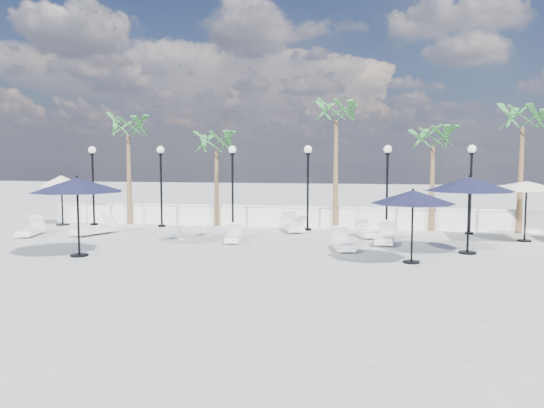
% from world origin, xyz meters
% --- Properties ---
extents(ground, '(100.00, 100.00, 0.00)m').
position_xyz_m(ground, '(0.00, 0.00, 0.00)').
color(ground, '#9C9D98').
rests_on(ground, ground).
extents(balustrade, '(26.00, 0.30, 1.01)m').
position_xyz_m(balustrade, '(0.00, 7.50, 0.47)').
color(balustrade, silver).
rests_on(balustrade, ground).
extents(lamppost_0, '(0.36, 0.36, 3.84)m').
position_xyz_m(lamppost_0, '(-10.50, 6.50, 2.49)').
color(lamppost_0, black).
rests_on(lamppost_0, ground).
extents(lamppost_1, '(0.36, 0.36, 3.84)m').
position_xyz_m(lamppost_1, '(-7.00, 6.50, 2.49)').
color(lamppost_1, black).
rests_on(lamppost_1, ground).
extents(lamppost_2, '(0.36, 0.36, 3.84)m').
position_xyz_m(lamppost_2, '(-3.50, 6.50, 2.49)').
color(lamppost_2, black).
rests_on(lamppost_2, ground).
extents(lamppost_3, '(0.36, 0.36, 3.84)m').
position_xyz_m(lamppost_3, '(0.00, 6.50, 2.49)').
color(lamppost_3, black).
rests_on(lamppost_3, ground).
extents(lamppost_4, '(0.36, 0.36, 3.84)m').
position_xyz_m(lamppost_4, '(3.50, 6.50, 2.49)').
color(lamppost_4, black).
rests_on(lamppost_4, ground).
extents(lamppost_5, '(0.36, 0.36, 3.84)m').
position_xyz_m(lamppost_5, '(7.00, 6.50, 2.49)').
color(lamppost_5, black).
rests_on(lamppost_5, ground).
extents(palm_0, '(2.60, 2.60, 5.50)m').
position_xyz_m(palm_0, '(-9.00, 7.30, 4.53)').
color(palm_0, brown).
rests_on(palm_0, ground).
extents(palm_1, '(2.60, 2.60, 4.70)m').
position_xyz_m(palm_1, '(-4.50, 7.30, 3.75)').
color(palm_1, brown).
rests_on(palm_1, ground).
extents(palm_2, '(2.60, 2.60, 6.10)m').
position_xyz_m(palm_2, '(1.20, 7.30, 5.12)').
color(palm_2, brown).
rests_on(palm_2, ground).
extents(palm_3, '(2.60, 2.60, 4.90)m').
position_xyz_m(palm_3, '(5.50, 7.30, 3.95)').
color(palm_3, brown).
rests_on(palm_3, ground).
extents(palm_4, '(2.60, 2.60, 5.70)m').
position_xyz_m(palm_4, '(9.20, 7.30, 4.73)').
color(palm_4, brown).
rests_on(palm_4, ground).
extents(lounger_0, '(1.06, 2.00, 0.71)m').
position_xyz_m(lounger_0, '(-11.25, 2.62, 0.24)').
color(lounger_0, silver).
rests_on(lounger_0, ground).
extents(lounger_1, '(1.43, 2.18, 0.78)m').
position_xyz_m(lounger_1, '(-8.76, 3.39, 0.26)').
color(lounger_1, silver).
rests_on(lounger_1, ground).
extents(lounger_2, '(0.81, 1.73, 0.62)m').
position_xyz_m(lounger_2, '(-2.46, 2.55, 0.21)').
color(lounger_2, silver).
rests_on(lounger_2, ground).
extents(lounger_3, '(0.98, 1.97, 0.71)m').
position_xyz_m(lounger_3, '(1.82, 1.53, 0.24)').
color(lounger_3, silver).
rests_on(lounger_3, ground).
extents(lounger_4, '(1.38, 2.25, 0.80)m').
position_xyz_m(lounger_4, '(-0.63, 5.95, 0.27)').
color(lounger_4, silver).
rests_on(lounger_4, ground).
extents(lounger_5, '(1.05, 1.89, 0.68)m').
position_xyz_m(lounger_5, '(2.60, 4.81, 0.23)').
color(lounger_5, silver).
rests_on(lounger_5, ground).
extents(lounger_6, '(0.84, 2.06, 0.75)m').
position_xyz_m(lounger_6, '(3.35, 3.21, 0.25)').
color(lounger_6, silver).
rests_on(lounger_6, ground).
extents(side_table_0, '(0.52, 0.52, 0.50)m').
position_xyz_m(side_table_0, '(-4.76, 2.87, 0.30)').
color(side_table_0, silver).
rests_on(side_table_0, ground).
extents(side_table_1, '(0.45, 0.45, 0.44)m').
position_xyz_m(side_table_1, '(-3.98, 4.06, 0.26)').
color(side_table_1, silver).
rests_on(side_table_1, ground).
extents(side_table_2, '(0.58, 0.58, 0.57)m').
position_xyz_m(side_table_2, '(2.61, 4.86, 0.34)').
color(side_table_2, silver).
rests_on(side_table_2, ground).
extents(parasol_navy_left, '(3.06, 3.06, 2.70)m').
position_xyz_m(parasol_navy_left, '(-6.80, -1.21, 2.38)').
color(parasol_navy_left, black).
rests_on(parasol_navy_left, ground).
extents(parasol_navy_mid, '(3.02, 3.02, 2.70)m').
position_xyz_m(parasol_navy_mid, '(6.08, 1.65, 2.38)').
color(parasol_navy_mid, black).
rests_on(parasol_navy_mid, ground).
extents(parasol_navy_right, '(2.62, 2.62, 2.35)m').
position_xyz_m(parasol_navy_right, '(4.05, -0.39, 2.06)').
color(parasol_navy_right, black).
rests_on(parasol_navy_right, ground).
extents(parasol_cream_sq_a, '(5.20, 5.20, 2.55)m').
position_xyz_m(parasol_cream_sq_a, '(8.77, 4.82, 2.36)').
color(parasol_cream_sq_a, black).
rests_on(parasol_cream_sq_a, ground).
extents(parasol_cream_small, '(2.04, 2.04, 2.50)m').
position_xyz_m(parasol_cream_small, '(-12.00, 6.20, 2.14)').
color(parasol_cream_small, black).
rests_on(parasol_cream_small, ground).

